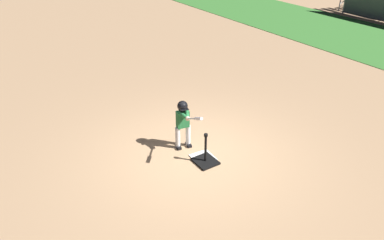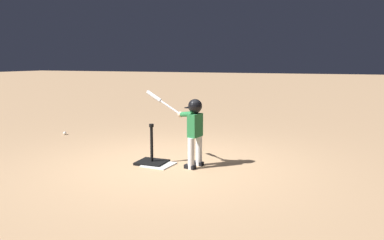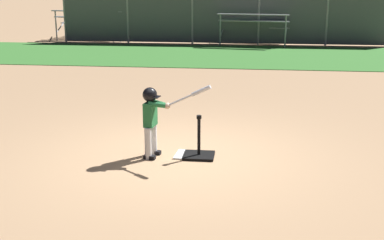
{
  "view_description": "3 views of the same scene",
  "coord_description": "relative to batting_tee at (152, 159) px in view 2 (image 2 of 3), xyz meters",
  "views": [
    {
      "loc": [
        5.33,
        -3.61,
        4.41
      ],
      "look_at": [
        -0.44,
        0.19,
        0.59
      ],
      "focal_mm": 35.0,
      "sensor_mm": 36.0,
      "label": 1
    },
    {
      "loc": [
        -2.51,
        5.35,
        1.68
      ],
      "look_at": [
        -0.43,
        0.07,
        0.78
      ],
      "focal_mm": 35.0,
      "sensor_mm": 36.0,
      "label": 2
    },
    {
      "loc": [
        1.06,
        -7.72,
        2.77
      ],
      "look_at": [
        0.18,
        0.09,
        0.57
      ],
      "focal_mm": 50.0,
      "sensor_mm": 36.0,
      "label": 3
    }
  ],
  "objects": [
    {
      "name": "ground_plane",
      "position": [
        -0.29,
        -0.03,
        -0.08
      ],
      "size": [
        90.0,
        90.0,
        0.0
      ],
      "primitive_type": "plane",
      "color": "tan"
    },
    {
      "name": "home_plate",
      "position": [
        -0.15,
        0.05,
        -0.07
      ],
      "size": [
        0.47,
        0.47,
        0.02
      ],
      "primitive_type": "cube",
      "rotation": [
        0.0,
        0.0,
        -0.08
      ],
      "color": "white",
      "rests_on": "ground_plane"
    },
    {
      "name": "batting_tee",
      "position": [
        0.0,
        0.0,
        0.0
      ],
      "size": [
        0.47,
        0.42,
        0.66
      ],
      "color": "black",
      "rests_on": "ground_plane"
    },
    {
      "name": "batter_child",
      "position": [
        -0.69,
        -0.08,
        0.61
      ],
      "size": [
        1.05,
        0.38,
        1.19
      ],
      "color": "silver",
      "rests_on": "ground_plane"
    },
    {
      "name": "baseball",
      "position": [
        2.99,
        -1.43,
        -0.04
      ],
      "size": [
        0.07,
        0.07,
        0.07
      ],
      "primitive_type": "sphere",
      "color": "white",
      "rests_on": "ground_plane"
    }
  ]
}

